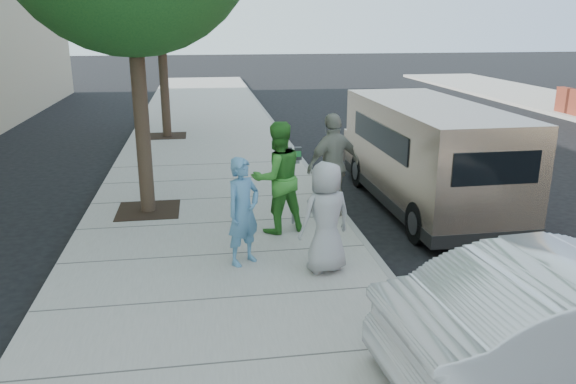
# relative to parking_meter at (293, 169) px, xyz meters

# --- Properties ---
(ground) EXTENTS (120.00, 120.00, 0.00)m
(ground) POSITION_rel_parking_meter_xyz_m (-0.39, -1.23, -1.18)
(ground) COLOR black
(ground) RESTS_ON ground
(sidewalk) EXTENTS (5.00, 60.00, 0.15)m
(sidewalk) POSITION_rel_parking_meter_xyz_m (-1.39, -1.23, -1.11)
(sidewalk) COLOR gray
(sidewalk) RESTS_ON ground
(curb_face) EXTENTS (0.12, 60.00, 0.16)m
(curb_face) POSITION_rel_parking_meter_xyz_m (1.05, -1.23, -1.11)
(curb_face) COLOR gray
(curb_face) RESTS_ON ground
(parking_meter) EXTENTS (0.30, 0.11, 1.43)m
(parking_meter) POSITION_rel_parking_meter_xyz_m (0.00, 0.00, 0.00)
(parking_meter) COLOR gray
(parking_meter) RESTS_ON sidewalk
(van) EXTENTS (2.01, 5.82, 2.15)m
(van) POSITION_rel_parking_meter_xyz_m (2.91, 1.04, -0.05)
(van) COLOR #CAAB91
(van) RESTS_ON ground
(person_officer) EXTENTS (0.72, 0.69, 1.66)m
(person_officer) POSITION_rel_parking_meter_xyz_m (-1.03, -1.61, -0.20)
(person_officer) COLOR #5185AC
(person_officer) RESTS_ON sidewalk
(person_green_shirt) EXTENTS (1.13, 0.99, 1.95)m
(person_green_shirt) POSITION_rel_parking_meter_xyz_m (-0.33, -0.33, -0.06)
(person_green_shirt) COLOR #36872C
(person_green_shirt) RESTS_ON sidewalk
(person_gray_shirt) EXTENTS (0.93, 0.75, 1.66)m
(person_gray_shirt) POSITION_rel_parking_meter_xyz_m (0.14, -2.07, -0.21)
(person_gray_shirt) COLOR #9D9EA0
(person_gray_shirt) RESTS_ON sidewalk
(person_striped_polo) EXTENTS (1.25, 0.91, 1.97)m
(person_striped_polo) POSITION_rel_parking_meter_xyz_m (0.81, 0.31, -0.05)
(person_striped_polo) COLOR gray
(person_striped_polo) RESTS_ON sidewalk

